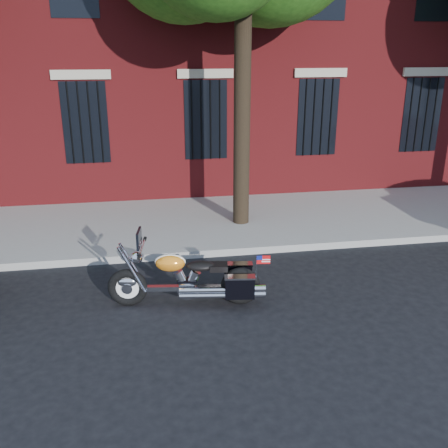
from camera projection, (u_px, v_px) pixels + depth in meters
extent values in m
plane|color=black|center=(246.00, 284.00, 8.81)|extent=(120.00, 120.00, 0.00)
cube|color=gray|center=(231.00, 251.00, 10.07)|extent=(40.00, 0.16, 0.15)
cube|color=gray|center=(217.00, 221.00, 11.82)|extent=(40.00, 3.60, 0.15)
cube|color=black|center=(205.00, 120.00, 12.83)|extent=(1.10, 0.14, 2.00)
cube|color=#B2A893|center=(205.00, 73.00, 12.42)|extent=(1.40, 0.20, 0.22)
cylinder|color=black|center=(206.00, 120.00, 12.75)|extent=(0.04, 0.04, 2.00)
cylinder|color=black|center=(242.00, 119.00, 10.75)|extent=(0.36, 0.36, 5.00)
torus|color=black|center=(128.00, 287.00, 7.98)|extent=(0.65, 0.23, 0.64)
torus|color=black|center=(241.00, 286.00, 8.03)|extent=(0.65, 0.23, 0.64)
cylinder|color=white|center=(128.00, 287.00, 7.98)|extent=(0.48, 0.12, 0.48)
cylinder|color=white|center=(241.00, 286.00, 8.03)|extent=(0.48, 0.12, 0.48)
ellipsoid|color=white|center=(127.00, 282.00, 7.95)|extent=(0.35, 0.17, 0.18)
ellipsoid|color=orange|center=(241.00, 280.00, 7.99)|extent=(0.35, 0.18, 0.18)
cube|color=white|center=(184.00, 288.00, 8.01)|extent=(1.43, 0.29, 0.08)
cylinder|color=white|center=(187.00, 289.00, 8.02)|extent=(0.33, 0.21, 0.31)
cylinder|color=white|center=(217.00, 293.00, 7.87)|extent=(1.19, 0.25, 0.09)
ellipsoid|color=orange|center=(170.00, 263.00, 7.86)|extent=(0.50, 0.34, 0.27)
ellipsoid|color=black|center=(201.00, 266.00, 7.89)|extent=(0.50, 0.33, 0.15)
cube|color=black|center=(238.00, 274.00, 8.23)|extent=(0.47, 0.22, 0.36)
cube|color=black|center=(240.00, 287.00, 7.76)|extent=(0.47, 0.22, 0.36)
cylinder|color=white|center=(142.00, 248.00, 7.76)|extent=(0.14, 0.74, 0.03)
sphere|color=white|center=(137.00, 258.00, 7.81)|extent=(0.22, 0.22, 0.19)
cube|color=black|center=(139.00, 238.00, 7.71)|extent=(0.09, 0.38, 0.27)
cube|color=red|center=(263.00, 260.00, 7.58)|extent=(0.21, 0.04, 0.13)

